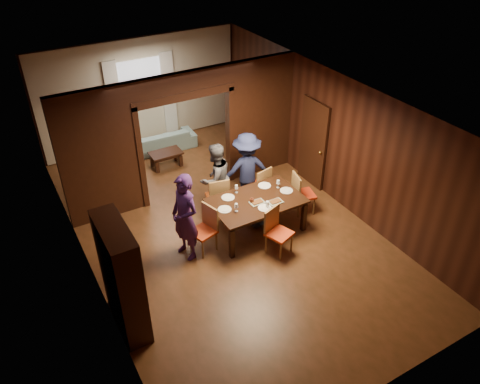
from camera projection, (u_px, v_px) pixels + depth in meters
floor at (222, 227)px, 9.95m from camera, size 9.00×9.00×0.00m
ceiling at (218, 99)px, 8.33m from camera, size 5.50×9.00×0.02m
room_walls at (181, 129)px, 10.47m from camera, size 5.52×9.01×2.90m
person_purple at (185, 218)px, 8.73m from camera, size 0.59×0.74×1.79m
person_grey at (215, 178)px, 10.03m from camera, size 0.91×0.78×1.62m
person_navy at (247, 169)px, 10.26m from camera, size 1.23×0.90×1.71m
sofa at (162, 140)px, 12.66m from camera, size 1.85×0.78×0.53m
serving_bowl at (257, 194)px, 9.55m from camera, size 0.32×0.32×0.08m
dining_table at (256, 215)px, 9.67m from camera, size 1.87×1.16×0.76m
coffee_table at (166, 159)px, 11.94m from camera, size 0.80×0.50×0.40m
chair_left at (203, 230)px, 9.07m from camera, size 0.54×0.54×0.97m
chair_right at (304, 193)px, 10.15m from camera, size 0.53×0.53×0.97m
chair_far_l at (217, 196)px, 10.07m from camera, size 0.52×0.52×0.97m
chair_far_r at (258, 185)px, 10.40m from camera, size 0.53×0.53×0.97m
chair_near at (279, 232)px, 9.02m from camera, size 0.56×0.56×0.97m
hutch at (122, 278)px, 7.27m from camera, size 0.40×1.20×2.00m
door_right at (313, 144)px, 10.84m from camera, size 0.06×0.90×2.10m
window_far at (140, 84)px, 12.20m from camera, size 1.20×0.03×1.30m
curtain_left at (115, 107)px, 12.11m from camera, size 0.35×0.06×2.40m
curtain_right at (169, 95)px, 12.73m from camera, size 0.35×0.06×2.40m
plate_left at (225, 209)px, 9.17m from camera, size 0.27×0.27×0.01m
plate_far_l at (228, 197)px, 9.51m from camera, size 0.27×0.27×0.01m
plate_far_r at (265, 186)px, 9.88m from camera, size 0.27×0.27×0.01m
plate_right at (286, 191)px, 9.72m from camera, size 0.27×0.27×0.01m
plate_near at (265, 208)px, 9.21m from camera, size 0.27×0.27×0.01m
platter_a at (257, 202)px, 9.36m from camera, size 0.30×0.20×0.04m
platter_b at (275, 202)px, 9.37m from camera, size 0.30×0.20×0.04m
wineglass_left at (236, 207)px, 9.08m from camera, size 0.08×0.08×0.18m
wineglass_far at (236, 189)px, 9.63m from camera, size 0.08×0.08×0.18m
wineglass_right at (278, 184)px, 9.78m from camera, size 0.08×0.08×0.18m
tumbler at (267, 204)px, 9.20m from camera, size 0.07×0.07×0.14m
condiment_jar at (252, 200)px, 9.35m from camera, size 0.08×0.08×0.11m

